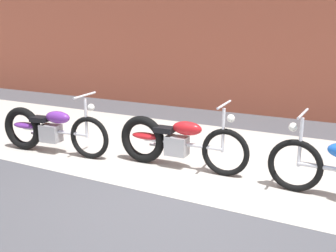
{
  "coord_description": "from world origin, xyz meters",
  "views": [
    {
      "loc": [
        1.87,
        -3.78,
        2.01
      ],
      "look_at": [
        -0.36,
        0.51,
        0.75
      ],
      "focal_mm": 40.55,
      "sensor_mm": 36.0,
      "label": 1
    }
  ],
  "objects": [
    {
      "name": "ground_plane",
      "position": [
        0.0,
        0.0,
        0.0
      ],
      "size": [
        80.0,
        80.0,
        0.0
      ],
      "primitive_type": "plane",
      "color": "#47474C"
    },
    {
      "name": "motorcycle_red",
      "position": [
        -0.53,
        0.95,
        0.4
      ],
      "size": [
        2.01,
        0.58,
        1.03
      ],
      "rotation": [
        0.0,
        0.0,
        0.04
      ],
      "color": "black",
      "rests_on": "ground"
    },
    {
      "name": "motorcycle_purple",
      "position": [
        -2.65,
        0.6,
        0.4
      ],
      "size": [
        2.0,
        0.58,
        1.03
      ],
      "rotation": [
        0.0,
        0.0,
        0.11
      ],
      "color": "black",
      "rests_on": "ground"
    },
    {
      "name": "sidewalk_slab",
      "position": [
        0.0,
        1.75,
        0.0
      ],
      "size": [
        36.0,
        3.5,
        0.01
      ],
      "primitive_type": "cube",
      "color": "#B2ADA3",
      "rests_on": "ground"
    }
  ]
}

